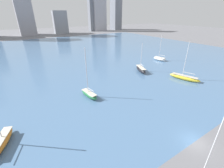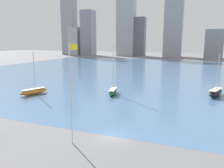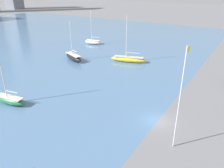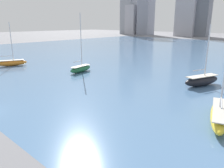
{
  "view_description": "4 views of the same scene",
  "coord_description": "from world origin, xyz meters",
  "views": [
    {
      "loc": [
        -21.78,
        -8.47,
        19.69
      ],
      "look_at": [
        -5.6,
        17.4,
        5.32
      ],
      "focal_mm": 24.0,
      "sensor_mm": 36.0,
      "label": 1
    },
    {
      "loc": [
        10.06,
        -26.85,
        13.14
      ],
      "look_at": [
        -4.59,
        11.67,
        5.12
      ],
      "focal_mm": 35.0,
      "sensor_mm": 36.0,
      "label": 2
    },
    {
      "loc": [
        -27.06,
        -9.17,
        18.61
      ],
      "look_at": [
        1.73,
        9.33,
        3.22
      ],
      "focal_mm": 35.0,
      "sensor_mm": 36.0,
      "label": 3
    },
    {
      "loc": [
        28.38,
        -7.14,
        10.56
      ],
      "look_at": [
        6.7,
        16.7,
        1.53
      ],
      "focal_mm": 35.0,
      "sensor_mm": 36.0,
      "label": 4
    }
  ],
  "objects": [
    {
      "name": "sailboat_white",
      "position": [
        32.87,
        37.23,
        0.82
      ],
      "size": [
        3.5,
        6.36,
        11.21
      ],
      "rotation": [
        0.0,
        0.0,
        0.22
      ],
      "color": "white",
      "rests_on": "harbor_water"
    },
    {
      "name": "sailboat_black",
      "position": [
        15.27,
        30.5,
        0.97
      ],
      "size": [
        4.57,
        7.83,
        10.36
      ],
      "rotation": [
        0.0,
        0.0,
        -0.36
      ],
      "color": "black",
      "rests_on": "harbor_water"
    },
    {
      "name": "sailboat_yellow",
      "position": [
        22.19,
        17.22,
        0.87
      ],
      "size": [
        4.5,
        9.68,
        12.18
      ],
      "rotation": [
        0.0,
        0.0,
        0.3
      ],
      "color": "yellow",
      "rests_on": "harbor_water"
    },
    {
      "name": "ground_plane",
      "position": [
        0.0,
        0.0,
        0.0
      ],
      "size": [
        500.0,
        500.0,
        0.0
      ],
      "primitive_type": "plane",
      "color": "slate"
    },
    {
      "name": "distant_city_skyline",
      "position": [
        -25.99,
        169.92,
        28.23
      ],
      "size": [
        220.25,
        21.54,
        69.93
      ],
      "color": "#8E939E",
      "rests_on": "ground_plane"
    },
    {
      "name": "harbor_water",
      "position": [
        0.0,
        70.0,
        0.0
      ],
      "size": [
        180.0,
        140.0,
        0.0
      ],
      "color": "#4C7099",
      "rests_on": "ground_plane"
    },
    {
      "name": "flag_pole",
      "position": [
        -4.24,
        -3.77,
        7.01
      ],
      "size": [
        1.24,
        0.14,
        13.02
      ],
      "color": "silver",
      "rests_on": "ground_plane"
    },
    {
      "name": "sailboat_green",
      "position": [
        -8.82,
        23.4,
        0.88
      ],
      "size": [
        2.72,
        6.56,
        12.69
      ],
      "rotation": [
        0.0,
        0.0,
        0.16
      ],
      "color": "#236B3D",
      "rests_on": "harbor_water"
    },
    {
      "name": "sailboat_orange",
      "position": [
        -27.52,
        16.25,
        0.85
      ],
      "size": [
        4.31,
        7.44,
        10.74
      ],
      "rotation": [
        0.0,
        0.0,
        -0.38
      ],
      "color": "orange",
      "rests_on": "harbor_water"
    }
  ]
}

